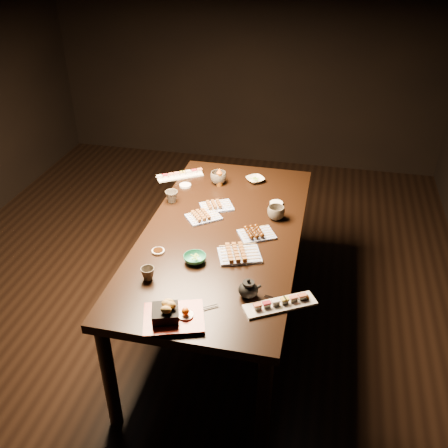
{
  "coord_description": "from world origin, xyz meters",
  "views": [
    {
      "loc": [
        0.88,
        -2.52,
        2.33
      ],
      "look_at": [
        0.34,
        -0.09,
        0.77
      ],
      "focal_mm": 40.0,
      "sensor_mm": 36.0,
      "label": 1
    }
  ],
  "objects_px": {
    "edamame_bowl_green": "(195,259)",
    "teacup_far_right": "(218,178)",
    "sushi_platter_far": "(180,174)",
    "condiment_bottle": "(219,177)",
    "sushi_platter_near": "(280,302)",
    "tempura_tray": "(173,312)",
    "teapot": "(248,288)",
    "dining_table": "(222,282)",
    "teacup_near_left": "(148,274)",
    "teacup_mid_right": "(276,213)",
    "yakitori_plate_center": "(204,214)",
    "teacup_far_left": "(172,197)",
    "yakitori_plate_right": "(240,252)",
    "edamame_bowl_cream": "(255,180)",
    "yakitori_plate_left": "(217,204)"
  },
  "relations": [
    {
      "from": "sushi_platter_far",
      "to": "yakitori_plate_center",
      "type": "xyz_separation_m",
      "value": [
        0.3,
        -0.5,
        0.01
      ]
    },
    {
      "from": "dining_table",
      "to": "teacup_far_left",
      "type": "xyz_separation_m",
      "value": [
        -0.39,
        0.27,
        0.41
      ]
    },
    {
      "from": "yakitori_plate_left",
      "to": "edamame_bowl_cream",
      "type": "relative_size",
      "value": 1.66
    },
    {
      "from": "teacup_near_left",
      "to": "teacup_far_left",
      "type": "bearing_deg",
      "value": 98.96
    },
    {
      "from": "yakitori_plate_left",
      "to": "teacup_far_left",
      "type": "xyz_separation_m",
      "value": [
        -0.3,
        0.01,
        0.01
      ]
    },
    {
      "from": "yakitori_plate_left",
      "to": "tempura_tray",
      "type": "distance_m",
      "value": 1.04
    },
    {
      "from": "yakitori_plate_left",
      "to": "condiment_bottle",
      "type": "xyz_separation_m",
      "value": [
        -0.05,
        0.3,
        0.04
      ]
    },
    {
      "from": "yakitori_plate_left",
      "to": "teapot",
      "type": "height_order",
      "value": "teapot"
    },
    {
      "from": "yakitori_plate_right",
      "to": "teapot",
      "type": "relative_size",
      "value": 1.94
    },
    {
      "from": "teapot",
      "to": "condiment_bottle",
      "type": "height_order",
      "value": "condiment_bottle"
    },
    {
      "from": "yakitori_plate_left",
      "to": "yakitori_plate_center",
      "type": "bearing_deg",
      "value": -136.35
    },
    {
      "from": "teacup_far_right",
      "to": "teacup_near_left",
      "type": "bearing_deg",
      "value": -95.68
    },
    {
      "from": "edamame_bowl_green",
      "to": "edamame_bowl_cream",
      "type": "height_order",
      "value": "edamame_bowl_green"
    },
    {
      "from": "yakitori_plate_center",
      "to": "teacup_mid_right",
      "type": "distance_m",
      "value": 0.44
    },
    {
      "from": "yakitori_plate_center",
      "to": "teacup_far_left",
      "type": "bearing_deg",
      "value": 111.03
    },
    {
      "from": "sushi_platter_near",
      "to": "teapot",
      "type": "distance_m",
      "value": 0.17
    },
    {
      "from": "yakitori_plate_center",
      "to": "edamame_bowl_green",
      "type": "bearing_deg",
      "value": -119.21
    },
    {
      "from": "teacup_mid_right",
      "to": "yakitori_plate_right",
      "type": "bearing_deg",
      "value": -107.83
    },
    {
      "from": "dining_table",
      "to": "teacup_near_left",
      "type": "distance_m",
      "value": 0.71
    },
    {
      "from": "dining_table",
      "to": "yakitori_plate_center",
      "type": "relative_size",
      "value": 9.19
    },
    {
      "from": "sushi_platter_far",
      "to": "edamame_bowl_green",
      "type": "bearing_deg",
      "value": 77.92
    },
    {
      "from": "sushi_platter_near",
      "to": "edamame_bowl_cream",
      "type": "bearing_deg",
      "value": 74.58
    },
    {
      "from": "dining_table",
      "to": "teacup_far_left",
      "type": "distance_m",
      "value": 0.63
    },
    {
      "from": "sushi_platter_near",
      "to": "teacup_far_right",
      "type": "relative_size",
      "value": 3.24
    },
    {
      "from": "dining_table",
      "to": "teacup_far_right",
      "type": "distance_m",
      "value": 0.74
    },
    {
      "from": "tempura_tray",
      "to": "teacup_far_right",
      "type": "relative_size",
      "value": 2.53
    },
    {
      "from": "sushi_platter_far",
      "to": "teacup_far_left",
      "type": "xyz_separation_m",
      "value": [
        0.05,
        -0.35,
        0.02
      ]
    },
    {
      "from": "sushi_platter_far",
      "to": "teacup_mid_right",
      "type": "distance_m",
      "value": 0.84
    },
    {
      "from": "yakitori_plate_center",
      "to": "yakitori_plate_right",
      "type": "bearing_deg",
      "value": -87.72
    },
    {
      "from": "sushi_platter_near",
      "to": "teacup_mid_right",
      "type": "relative_size",
      "value": 3.34
    },
    {
      "from": "sushi_platter_far",
      "to": "teacup_near_left",
      "type": "relative_size",
      "value": 4.5
    },
    {
      "from": "sushi_platter_near",
      "to": "teacup_near_left",
      "type": "relative_size",
      "value": 4.88
    },
    {
      "from": "edamame_bowl_green",
      "to": "teacup_far_right",
      "type": "distance_m",
      "value": 0.91
    },
    {
      "from": "edamame_bowl_green",
      "to": "yakitori_plate_right",
      "type": "bearing_deg",
      "value": 23.49
    },
    {
      "from": "edamame_bowl_green",
      "to": "teacup_far_right",
      "type": "height_order",
      "value": "teacup_far_right"
    },
    {
      "from": "edamame_bowl_cream",
      "to": "condiment_bottle",
      "type": "relative_size",
      "value": 0.92
    },
    {
      "from": "tempura_tray",
      "to": "condiment_bottle",
      "type": "distance_m",
      "value": 1.34
    },
    {
      "from": "sushi_platter_far",
      "to": "condiment_bottle",
      "type": "bearing_deg",
      "value": 134.19
    },
    {
      "from": "tempura_tray",
      "to": "yakitori_plate_right",
      "type": "bearing_deg",
      "value": 52.07
    },
    {
      "from": "sushi_platter_far",
      "to": "edamame_bowl_green",
      "type": "height_order",
      "value": "sushi_platter_far"
    },
    {
      "from": "sushi_platter_near",
      "to": "yakitori_plate_left",
      "type": "height_order",
      "value": "yakitori_plate_left"
    },
    {
      "from": "yakitori_plate_right",
      "to": "dining_table",
      "type": "bearing_deg",
      "value": 102.78
    },
    {
      "from": "yakitori_plate_right",
      "to": "edamame_bowl_cream",
      "type": "height_order",
      "value": "yakitori_plate_right"
    },
    {
      "from": "yakitori_plate_center",
      "to": "edamame_bowl_green",
      "type": "xyz_separation_m",
      "value": [
        0.07,
        -0.44,
        -0.01
      ]
    },
    {
      "from": "tempura_tray",
      "to": "teacup_near_left",
      "type": "bearing_deg",
      "value": 111.5
    },
    {
      "from": "teacup_near_left",
      "to": "teacup_mid_right",
      "type": "bearing_deg",
      "value": 52.6
    },
    {
      "from": "teacup_far_right",
      "to": "teacup_mid_right",
      "type": "bearing_deg",
      "value": -40.27
    },
    {
      "from": "tempura_tray",
      "to": "teapot",
      "type": "distance_m",
      "value": 0.39
    },
    {
      "from": "sushi_platter_near",
      "to": "teapot",
      "type": "height_order",
      "value": "teapot"
    },
    {
      "from": "yakitori_plate_right",
      "to": "tempura_tray",
      "type": "relative_size",
      "value": 0.82
    }
  ]
}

